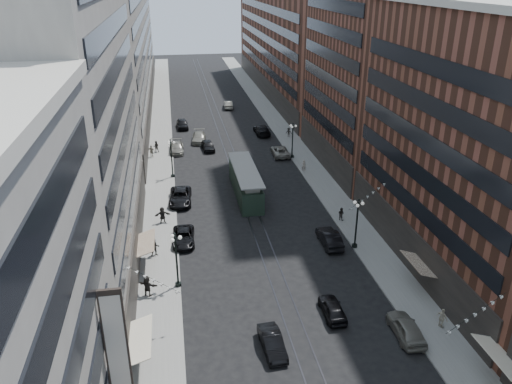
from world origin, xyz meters
TOP-DOWN VIEW (x-y plane):
  - ground at (0.00, 60.00)m, footprint 220.00×220.00m
  - sidewalk_west at (-11.00, 70.00)m, footprint 4.00×180.00m
  - sidewalk_east at (11.00, 70.00)m, footprint 4.00×180.00m
  - rail_west at (-0.70, 70.00)m, footprint 0.12×180.00m
  - rail_east at (0.70, 70.00)m, footprint 0.12×180.00m
  - building_west_mid at (-17.00, 33.00)m, footprint 8.00×36.00m
  - building_west_far at (-17.00, 96.00)m, footprint 8.00×90.00m
  - building_east_mid at (17.00, 28.00)m, footprint 8.00×30.00m
  - building_east_tower at (17.00, 56.00)m, footprint 8.00×26.00m
  - building_east_far at (17.00, 105.00)m, footprint 8.00×72.00m
  - lamppost_sw_far at (-9.20, 28.00)m, footprint 1.03×1.14m
  - lamppost_sw_mid at (-9.20, 55.00)m, footprint 1.03×1.14m
  - lamppost_se_far at (9.20, 32.00)m, footprint 1.03×1.14m
  - lamppost_se_mid at (9.20, 60.00)m, footprint 1.03×1.14m
  - streetcar at (0.00, 47.56)m, footprint 2.90×13.09m
  - car_2 at (-8.40, 36.17)m, footprint 2.51×5.07m
  - car_4 at (8.40, 18.15)m, footprint 2.04×4.72m
  - car_5 at (-2.36, 18.36)m, footprint 1.73×4.33m
  - pedestrian_2 at (-11.33, 33.75)m, footprint 1.00×0.69m
  - pedestrian_4 at (11.63, 18.53)m, footprint 0.82×1.12m
  - car_7 at (-8.40, 46.46)m, footprint 3.05×5.97m
  - car_8 at (-8.40, 65.91)m, footprint 2.32×5.44m
  - car_9 at (-7.02, 79.16)m, footprint 2.21×5.03m
  - car_10 at (6.80, 33.17)m, footprint 1.74×4.93m
  - car_11 at (7.63, 61.44)m, footprint 2.62×5.42m
  - car_12 at (6.80, 73.02)m, footprint 2.48×5.89m
  - car_13 at (-3.34, 65.99)m, footprint 2.14×4.64m
  - car_14 at (3.11, 92.45)m, footprint 1.99×4.95m
  - pedestrian_5 at (-10.59, 41.03)m, footprint 1.83×0.71m
  - pedestrian_6 at (-12.24, 63.77)m, footprint 1.23×0.89m
  - pedestrian_7 at (9.78, 38.25)m, footprint 0.82×0.84m
  - pedestrian_8 at (9.50, 54.08)m, footprint 0.61×0.41m
  - pedestrian_9 at (11.08, 70.35)m, footprint 1.12×0.65m
  - car_extra_0 at (-4.50, 70.68)m, footprint 2.75×5.65m
  - car_extra_1 at (3.46, 21.64)m, footprint 1.72×4.17m
  - pedestrian_extra_1 at (-11.59, 66.08)m, footprint 0.91×0.52m
  - pedestrian_extra_2 at (-11.90, 26.97)m, footprint 1.84×1.29m

SIDE VIEW (x-z plane):
  - ground at x=0.00m, z-range 0.00..0.00m
  - rail_west at x=-0.70m, z-range 0.00..0.02m
  - rail_east at x=0.70m, z-range 0.00..0.02m
  - sidewalk_west at x=-11.00m, z-range 0.00..0.15m
  - sidewalk_east at x=11.00m, z-range 0.00..0.15m
  - car_2 at x=-8.40m, z-range 0.00..1.38m
  - car_5 at x=-2.36m, z-range 0.00..1.40m
  - car_extra_1 at x=3.46m, z-range 0.00..1.42m
  - car_11 at x=7.63m, z-range 0.00..1.49m
  - car_13 at x=-3.34m, z-range 0.00..1.54m
  - car_8 at x=-8.40m, z-range 0.00..1.56m
  - car_extra_0 at x=-4.50m, z-range 0.00..1.58m
  - car_4 at x=8.40m, z-range 0.00..1.59m
  - car_14 at x=3.11m, z-range 0.00..1.60m
  - car_7 at x=-8.40m, z-range 0.00..1.61m
  - car_10 at x=6.80m, z-range 0.00..1.62m
  - car_9 at x=-7.02m, z-range 0.00..1.69m
  - car_12 at x=6.80m, z-range 0.00..1.70m
  - pedestrian_7 at x=9.78m, z-range 0.15..1.71m
  - pedestrian_9 at x=11.08m, z-range 0.15..1.78m
  - pedestrian_8 at x=9.50m, z-range 0.15..1.79m
  - pedestrian_4 at x=11.63m, z-range 0.15..1.89m
  - pedestrian_extra_1 at x=-11.59m, z-range 0.15..2.00m
  - pedestrian_2 at x=-11.33m, z-range 0.15..2.03m
  - pedestrian_6 at x=-12.24m, z-range 0.15..2.07m
  - pedestrian_5 at x=-10.59m, z-range 0.15..2.07m
  - pedestrian_extra_2 at x=-11.90m, z-range 0.15..2.09m
  - streetcar at x=0.00m, z-range -0.14..3.48m
  - lamppost_sw_far at x=-9.20m, z-range 0.34..5.86m
  - lamppost_sw_mid at x=-9.20m, z-range 0.34..5.86m
  - lamppost_se_far at x=9.20m, z-range 0.34..5.86m
  - lamppost_se_mid at x=9.20m, z-range 0.34..5.86m
  - building_east_mid at x=17.00m, z-range 0.00..24.00m
  - building_east_far at x=17.00m, z-range 0.00..24.00m
  - building_west_far at x=-17.00m, z-range 0.00..26.00m
  - building_west_mid at x=-17.00m, z-range 0.00..28.00m
  - building_east_tower at x=17.00m, z-range 0.00..42.00m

